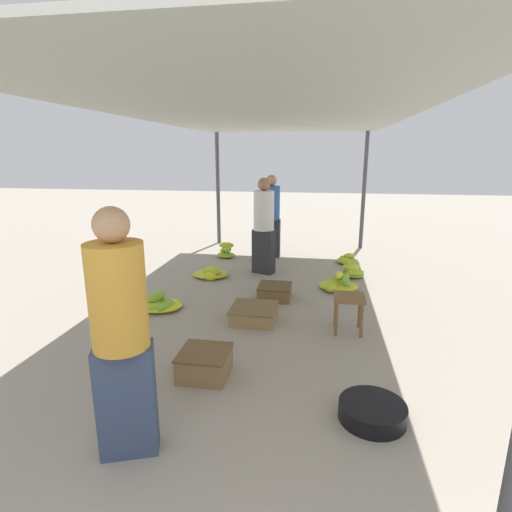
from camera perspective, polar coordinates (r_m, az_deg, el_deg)
The scene contains 17 objects.
canopy_post_back_left at distance 8.96m, azimuth -5.45°, elevation 9.47°, with size 0.08×0.08×2.41m, color #4C4C51.
canopy_post_back_right at distance 8.71m, azimuth 15.16°, elevation 8.91°, with size 0.08×0.08×2.41m, color #4C4C51.
canopy_tarp at distance 5.17m, azimuth 1.56°, elevation 19.62°, with size 3.53×7.45×0.04m, color #9EA399.
vendor_foreground at distance 2.69m, azimuth -18.73°, elevation -10.38°, with size 0.45×0.45×1.66m.
stool at distance 4.61m, azimuth 13.14°, elevation -6.54°, with size 0.34×0.34×0.43m.
basin_black at distance 3.35m, azimuth 16.27°, elevation -20.56°, with size 0.51×0.51×0.13m.
banana_pile_left_0 at distance 5.34m, azimuth -13.60°, elevation -6.72°, with size 0.57×0.53×0.24m.
banana_pile_left_1 at distance 6.57m, azimuth -6.43°, elevation -2.41°, with size 0.58×0.62×0.20m.
banana_pile_left_2 at distance 7.81m, azimuth -4.38°, elevation 0.56°, with size 0.38×0.44×0.30m.
banana_pile_right_0 at distance 6.09m, azimuth 11.75°, elevation -3.88°, with size 0.58×0.61×0.28m.
banana_pile_right_1 at distance 6.71m, azimuth 13.60°, elevation -2.16°, with size 0.43×0.43×0.24m.
banana_pile_right_2 at distance 7.51m, azimuth 12.81°, elevation -0.59°, with size 0.40×0.50×0.19m.
crate_near at distance 3.76m, azimuth -7.35°, elevation -14.95°, with size 0.45×0.45×0.24m.
crate_mid at distance 5.58m, azimuth 2.70°, elevation -5.12°, with size 0.45×0.45×0.19m.
crate_far at distance 4.87m, azimuth -0.32°, elevation -8.21°, with size 0.54×0.54×0.17m.
shopper_walking_mid at distance 7.70m, azimuth 2.15°, elevation 5.86°, with size 0.36×0.35×1.58m.
shopper_walking_far at distance 6.60m, azimuth 1.12°, elevation 4.49°, with size 0.43×0.43×1.59m.
Camera 1 is at (0.70, -1.28, 1.95)m, focal length 28.00 mm.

